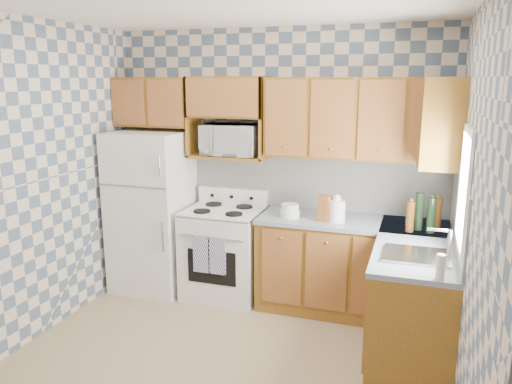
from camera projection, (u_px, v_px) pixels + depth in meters
floor at (220, 367)px, 3.90m from camera, size 3.40×3.40×0.00m
back_wall at (278, 165)px, 5.09m from camera, size 3.40×0.02×2.70m
right_wall at (471, 220)px, 3.08m from camera, size 0.02×3.20×2.70m
backsplash_back at (316, 182)px, 4.99m from camera, size 2.60×0.02×0.56m
backsplash_right at (459, 212)px, 3.86m from camera, size 0.02×1.60×0.56m
refrigerator at (152, 211)px, 5.27m from camera, size 0.75×0.70×1.68m
stove_body at (224, 254)px, 5.13m from camera, size 0.76×0.65×0.90m
cooktop at (224, 211)px, 5.03m from camera, size 0.76×0.65×0.02m
backguard at (233, 196)px, 5.26m from camera, size 0.76×0.08×0.17m
dish_towel_left at (202, 254)px, 4.82m from camera, size 0.17×0.02×0.36m
dish_towel_right at (217, 256)px, 4.77m from camera, size 0.17×0.02×0.36m
base_cabinets_back at (351, 268)px, 4.76m from camera, size 1.75×0.60×0.88m
base_cabinets_right at (413, 298)px, 4.12m from camera, size 0.60×1.60×0.88m
countertop_back at (353, 222)px, 4.65m from camera, size 1.77×0.63×0.04m
countertop_right at (416, 245)px, 4.02m from camera, size 0.63×1.60×0.04m
upper_cabinets_back at (360, 119)px, 4.57m from camera, size 1.75×0.33×0.74m
upper_cabinets_fridge at (155, 102)px, 5.19m from camera, size 0.82×0.33×0.50m
upper_cabinets_right at (442, 122)px, 4.18m from camera, size 0.33×0.70×0.74m
microwave_shelf at (229, 157)px, 5.06m from camera, size 0.80×0.33×0.03m
microwave at (231, 140)px, 5.03m from camera, size 0.58×0.41×0.31m
sink at (416, 256)px, 3.69m from camera, size 0.48×0.40×0.03m
window at (464, 189)px, 3.48m from camera, size 0.02×0.66×0.86m
bottle_0 at (419, 211)px, 4.32m from camera, size 0.07×0.07×0.33m
bottle_1 at (431, 215)px, 4.23m from camera, size 0.07×0.07×0.31m
bottle_2 at (437, 214)px, 4.31m from camera, size 0.07×0.07×0.29m
bottle_3 at (410, 217)px, 4.27m from camera, size 0.07×0.07×0.26m
knife_block at (324, 208)px, 4.60m from camera, size 0.13×0.13×0.24m
electric_kettle at (337, 211)px, 4.58m from camera, size 0.16×0.16×0.20m
food_containers at (290, 210)px, 4.74m from camera, size 0.19×0.19×0.13m
soap_bottle at (441, 267)px, 3.25m from camera, size 0.06×0.06×0.17m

